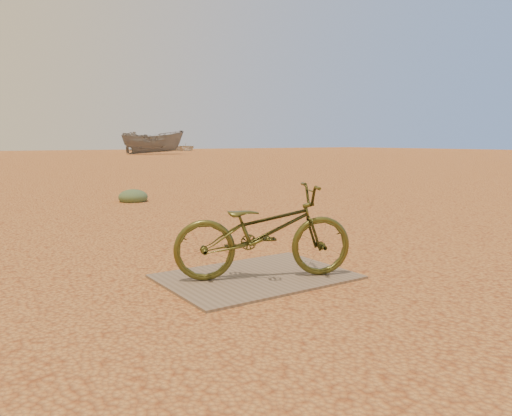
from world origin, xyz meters
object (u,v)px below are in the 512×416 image
plywood_board (256,277)px  bicycle (264,231)px  boat_far_right (182,147)px  boat_mid_right (153,142)px

plywood_board → bicycle: bearing=-74.7°
plywood_board → boat_far_right: size_ratio=0.38×
plywood_board → boat_far_right: boat_far_right is taller
plywood_board → bicycle: 0.43m
plywood_board → boat_far_right: (22.72, 49.24, 0.43)m
plywood_board → boat_mid_right: (14.37, 37.46, 1.01)m
boat_mid_right → boat_far_right: 14.45m
boat_far_right → boat_mid_right: bearing=-138.2°
bicycle → boat_far_right: boat_far_right is taller
bicycle → boat_mid_right: (14.35, 37.54, 0.59)m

